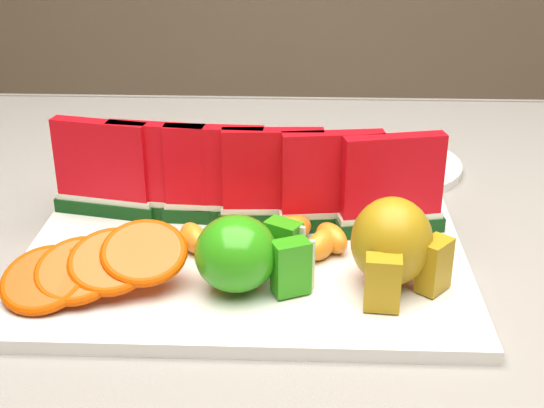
{
  "coord_description": "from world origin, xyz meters",
  "views": [
    {
      "loc": [
        0.02,
        -0.6,
        1.1
      ],
      "look_at": [
        -0.01,
        0.02,
        0.81
      ],
      "focal_mm": 50.0,
      "sensor_mm": 36.0,
      "label": 1
    }
  ],
  "objects_px": {
    "platter": "(245,255)",
    "side_plate": "(385,165)",
    "pear_cluster": "(394,245)",
    "fork": "(114,160)",
    "apple_cluster": "(245,254)"
  },
  "relations": [
    {
      "from": "platter",
      "to": "side_plate",
      "type": "bearing_deg",
      "value": 56.76
    },
    {
      "from": "pear_cluster",
      "to": "fork",
      "type": "xyz_separation_m",
      "value": [
        -0.3,
        0.3,
        -0.05
      ]
    },
    {
      "from": "platter",
      "to": "fork",
      "type": "xyz_separation_m",
      "value": [
        -0.18,
        0.24,
        -0.0
      ]
    },
    {
      "from": "side_plate",
      "to": "fork",
      "type": "xyz_separation_m",
      "value": [
        -0.33,
        0.01,
        -0.0
      ]
    },
    {
      "from": "platter",
      "to": "apple_cluster",
      "type": "relative_size",
      "value": 4.02
    },
    {
      "from": "platter",
      "to": "apple_cluster",
      "type": "distance_m",
      "value": 0.08
    },
    {
      "from": "apple_cluster",
      "to": "side_plate",
      "type": "distance_m",
      "value": 0.33
    },
    {
      "from": "pear_cluster",
      "to": "side_plate",
      "type": "height_order",
      "value": "pear_cluster"
    },
    {
      "from": "apple_cluster",
      "to": "pear_cluster",
      "type": "height_order",
      "value": "pear_cluster"
    },
    {
      "from": "platter",
      "to": "pear_cluster",
      "type": "relative_size",
      "value": 4.32
    },
    {
      "from": "pear_cluster",
      "to": "platter",
      "type": "bearing_deg",
      "value": 155.5
    },
    {
      "from": "side_plate",
      "to": "platter",
      "type": "bearing_deg",
      "value": -123.24
    },
    {
      "from": "apple_cluster",
      "to": "fork",
      "type": "distance_m",
      "value": 0.36
    },
    {
      "from": "platter",
      "to": "fork",
      "type": "distance_m",
      "value": 0.3
    },
    {
      "from": "pear_cluster",
      "to": "fork",
      "type": "height_order",
      "value": "pear_cluster"
    }
  ]
}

